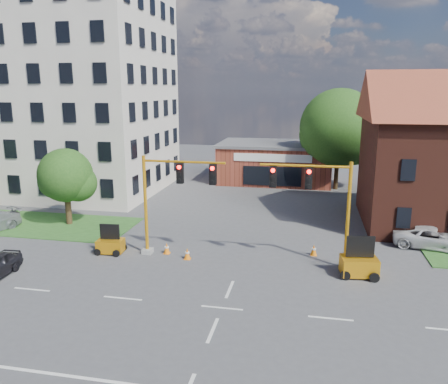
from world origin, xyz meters
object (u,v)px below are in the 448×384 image
Objects in this scene: signal_mast_west at (171,194)px; signal_mast_east at (319,201)px; trailer_west at (111,244)px; trailer_east at (359,264)px; pickup_white at (433,238)px.

signal_mast_west and signal_mast_east have the same top height.
signal_mast_east reaches higher than trailer_west.
signal_mast_west is at bearing 167.07° from trailer_east.
trailer_west is 0.37× the size of pickup_white.
trailer_east reaches higher than pickup_white.
signal_mast_east reaches higher than trailer_east.
trailer_east is at bearing -5.07° from signal_mast_west.
pickup_white is at bearing 31.22° from signal_mast_east.
pickup_white is (16.16, 4.51, -3.25)m from signal_mast_west.
trailer_west is 20.67m from pickup_white.
signal_mast_east is 2.81× the size of trailer_east.
signal_mast_east reaches higher than pickup_white.
trailer_west is (-3.93, -0.39, -3.35)m from signal_mast_west.
trailer_west is at bearing -178.22° from signal_mast_east.
signal_mast_west is 2.81× the size of trailer_east.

